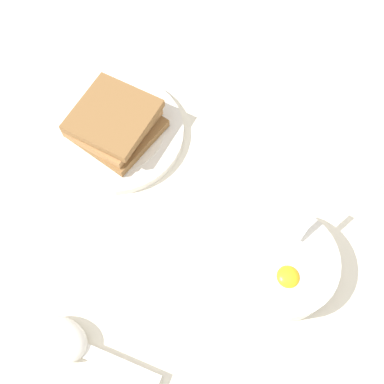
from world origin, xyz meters
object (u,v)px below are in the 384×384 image
toast_plate (116,132)px  toast_sandwich (115,123)px  soup_spoon (69,344)px  congee_bowl (376,141)px  egg_bowl (281,264)px

toast_plate → toast_sandwich: toast_sandwich is taller
toast_plate → soup_spoon: bearing=1.0°
toast_plate → congee_bowl: (-0.03, 0.38, 0.02)m
egg_bowl → soup_spoon: (0.13, -0.25, -0.01)m
egg_bowl → toast_sandwich: egg_bowl is taller
toast_plate → soup_spoon: 0.31m
toast_plate → soup_spoon: size_ratio=1.18×
congee_bowl → toast_sandwich: bearing=-86.0°
congee_bowl → soup_spoon: bearing=-48.5°
toast_plate → soup_spoon: soup_spoon is taller
soup_spoon → congee_bowl: size_ratio=1.10×
egg_bowl → toast_sandwich: 0.31m
egg_bowl → congee_bowl: (-0.20, 0.13, -0.00)m
egg_bowl → toast_sandwich: bearing=-124.9°
toast_sandwich → congee_bowl: 0.38m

